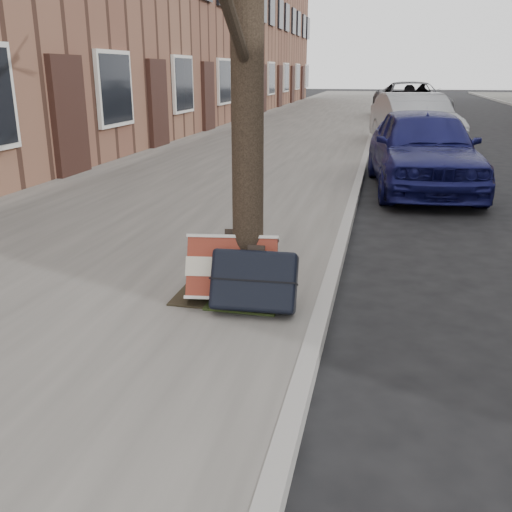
% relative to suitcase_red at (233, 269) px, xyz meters
% --- Properties ---
extents(near_sidewalk, '(5.00, 70.00, 0.12)m').
position_rel_suitcase_red_xyz_m(near_sidewalk, '(-1.75, 14.01, -0.33)').
color(near_sidewalk, gray).
rests_on(near_sidewalk, ground).
extents(house_near, '(6.80, 40.00, 7.00)m').
position_rel_suitcase_red_xyz_m(house_near, '(-7.65, 15.01, 3.11)').
color(house_near, brown).
rests_on(house_near, ground).
extents(dirt_patch, '(0.85, 0.85, 0.02)m').
position_rel_suitcase_red_xyz_m(dirt_patch, '(-0.05, 0.21, -0.26)').
color(dirt_patch, black).
rests_on(dirt_patch, near_sidewalk).
extents(suitcase_red, '(0.73, 0.47, 0.53)m').
position_rel_suitcase_red_xyz_m(suitcase_red, '(0.00, 0.00, 0.00)').
color(suitcase_red, maroon).
rests_on(suitcase_red, near_sidewalk).
extents(suitcase_navy, '(0.65, 0.40, 0.49)m').
position_rel_suitcase_red_xyz_m(suitcase_navy, '(0.21, -0.17, -0.02)').
color(suitcase_navy, black).
rests_on(suitcase_navy, near_sidewalk).
extents(car_near_front, '(1.91, 3.98, 1.31)m').
position_rel_suitcase_red_xyz_m(car_near_front, '(1.68, 5.52, 0.27)').
color(car_near_front, '#13144F').
rests_on(car_near_front, ground).
extents(car_near_mid, '(2.21, 4.25, 1.33)m').
position_rel_suitcase_red_xyz_m(car_near_mid, '(1.73, 10.54, 0.28)').
color(car_near_mid, '#97999D').
rests_on(car_near_mid, ground).
extents(car_near_back, '(2.98, 5.47, 1.45)m').
position_rel_suitcase_red_xyz_m(car_near_back, '(1.92, 18.78, 0.34)').
color(car_near_back, '#3C3C42').
rests_on(car_near_back, ground).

